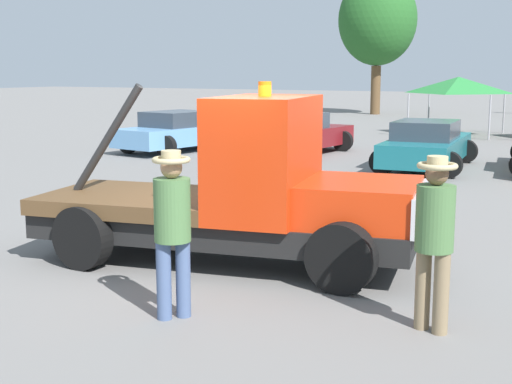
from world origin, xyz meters
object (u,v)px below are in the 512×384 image
object	(u,v)px
parked_car_skyblue	(181,132)
parked_car_teal	(427,145)
person_near_truck	(435,230)
parked_car_maroon	(296,134)
tree_left	(378,20)
tow_truck	(248,196)
canopy_tent_green	(458,85)
person_at_hood	(172,221)

from	to	relation	value
parked_car_skyblue	parked_car_teal	distance (m)	8.49
person_near_truck	parked_car_maroon	size ratio (longest dim) A/B	0.40
parked_car_skyblue	parked_car_teal	world-z (taller)	same
tree_left	parked_car_skyblue	bearing A→B (deg)	-88.01
tow_truck	parked_car_maroon	world-z (taller)	tow_truck
tow_truck	canopy_tent_green	distance (m)	21.98
parked_car_maroon	person_near_truck	bearing A→B (deg)	-144.07
person_at_hood	parked_car_skyblue	size ratio (longest dim) A/B	0.37
parked_car_teal	person_at_hood	bearing A→B (deg)	178.35
person_near_truck	parked_car_maroon	world-z (taller)	person_near_truck
person_near_truck	tree_left	bearing A→B (deg)	36.86
person_near_truck	parked_car_teal	xyz separation A→B (m)	(-3.35, 12.34, -0.44)
parked_car_skyblue	canopy_tent_green	distance (m)	12.57
person_at_hood	canopy_tent_green	size ratio (longest dim) A/B	0.56
person_near_truck	canopy_tent_green	xyz separation A→B (m)	(-4.97, 23.26, 0.98)
tow_truck	person_near_truck	size ratio (longest dim) A/B	3.08
person_at_hood	canopy_tent_green	world-z (taller)	canopy_tent_green
tree_left	canopy_tent_green	bearing A→B (deg)	-57.37
tow_truck	person_near_truck	distance (m)	3.27
person_near_truck	parked_car_skyblue	distance (m)	17.44
parked_car_teal	person_near_truck	bearing A→B (deg)	-169.70
parked_car_teal	tree_left	bearing A→B (deg)	17.20
tow_truck	person_near_truck	bearing A→B (deg)	-35.93
parked_car_teal	canopy_tent_green	bearing A→B (deg)	3.61
parked_car_maroon	tree_left	bearing A→B (deg)	17.91
person_at_hood	canopy_tent_green	distance (m)	24.33
person_at_hood	parked_car_teal	bearing A→B (deg)	-47.40
person_at_hood	parked_car_teal	distance (m)	13.30
parked_car_maroon	parked_car_teal	size ratio (longest dim) A/B	0.94
parked_car_maroon	tree_left	world-z (taller)	tree_left
parked_car_skyblue	canopy_tent_green	bearing A→B (deg)	-24.14
person_at_hood	person_near_truck	bearing A→B (deg)	-120.83
tow_truck	parked_car_maroon	distance (m)	13.38
tow_truck	parked_car_teal	bearing A→B (deg)	81.44
parked_car_skyblue	parked_car_maroon	size ratio (longest dim) A/B	1.09
tow_truck	canopy_tent_green	bearing A→B (deg)	84.67
tow_truck	parked_car_maroon	xyz separation A→B (m)	(-5.05, 12.38, -0.33)
parked_car_skyblue	person_at_hood	bearing A→B (deg)	-137.00
tow_truck	canopy_tent_green	world-z (taller)	tow_truck
tow_truck	tree_left	world-z (taller)	tree_left
person_near_truck	parked_car_teal	size ratio (longest dim) A/B	0.37
person_near_truck	parked_car_maroon	bearing A→B (deg)	47.29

